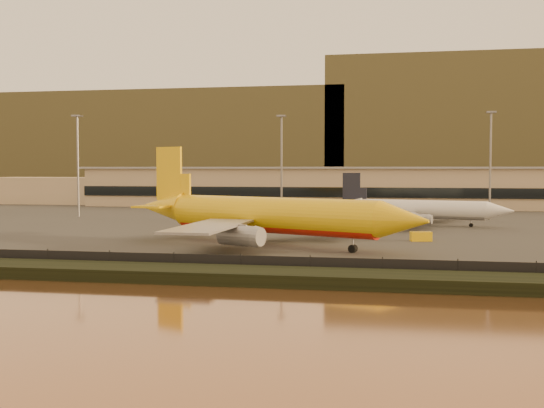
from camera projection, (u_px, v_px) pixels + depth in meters
The scene contains 11 objects.
ground at pixel (249, 261), 90.94m from camera, with size 900.00×900.00×0.00m, color black.
embankment at pixel (214, 275), 74.24m from camera, with size 320.00×7.00×1.40m, color black.
tarmac at pixel (328, 214), 184.06m from camera, with size 320.00×220.00×0.20m, color #2D2D2D.
perimeter_fence at pixel (224, 264), 78.13m from camera, with size 300.00×0.05×2.20m, color black.
terminal_building at pixel (293, 187), 216.46m from camera, with size 202.00×25.00×12.60m.
apron_light_masts at pixel (382, 154), 160.79m from camera, with size 152.20×12.20×25.40m.
distant_hills at pixel (338, 138), 426.55m from camera, with size 470.00×160.00×70.00m.
dhl_cargo_jet at pixel (268, 216), 106.05m from camera, with size 50.41×47.74×15.81m.
white_narrowbody_jet at pixel (419, 210), 145.17m from camera, with size 38.15×36.44×11.12m.
gse_vehicle_yellow at pixel (421, 236), 113.36m from camera, with size 3.48×1.56×1.56m, color #E8B80C.
gse_vehicle_white at pixel (248, 233), 119.71m from camera, with size 3.65×1.64×1.64m, color white.
Camera 1 is at (20.24, -88.18, 12.31)m, focal length 45.00 mm.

